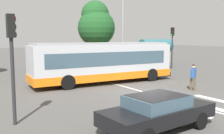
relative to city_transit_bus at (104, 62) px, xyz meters
The scene contains 14 objects.
ground_plane 5.22m from the city_transit_bus, 87.60° to the right, with size 160.00×160.00×0.00m, color #514F4C.
city_transit_bus is the anchor object (origin of this frame).
pedestrian_crossing_street 6.60m from the city_transit_bus, 58.78° to the right, with size 0.55×0.39×1.72m.
foreground_sedan 10.34m from the city_transit_bus, 109.88° to the right, with size 4.59×2.05×1.35m.
parked_car_blue 11.38m from the city_transit_bus, 94.94° to the left, with size 2.23×4.65×1.35m.
parked_car_charcoal 11.70m from the city_transit_bus, 81.83° to the left, with size 2.00×4.57×1.35m.
parked_car_red 12.78m from the city_transit_bus, 71.04° to the left, with size 2.24×4.65×1.35m.
traffic_light_near_corner 10.03m from the city_transit_bus, 141.83° to the right, with size 0.33×0.32×4.33m.
traffic_light_far_corner 11.68m from the city_transit_bus, 18.00° to the left, with size 0.33×0.32×4.55m.
bus_stop_shelter 12.69m from the city_transit_bus, 29.37° to the left, with size 4.46×1.54×3.25m.
twin_arm_street_lamp 8.91m from the city_transit_bus, 43.82° to the left, with size 5.26×0.32×9.94m.
background_tree_right 14.41m from the city_transit_bus, 62.91° to the left, with size 4.79×4.79×8.17m.
crosswalk_painted_stripes 8.46m from the city_transit_bus, 94.60° to the right, with size 6.69×3.28×0.01m.
lane_center_line 3.39m from the city_transit_bus, 81.98° to the right, with size 0.16×24.00×0.01m, color silver.
Camera 1 is at (-10.08, -11.44, 3.43)m, focal length 40.65 mm.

